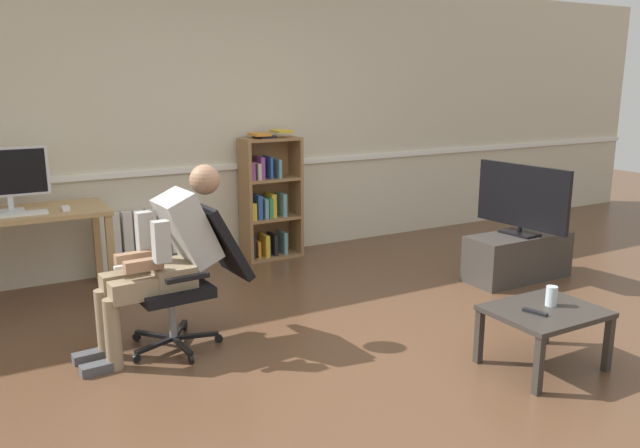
{
  "coord_description": "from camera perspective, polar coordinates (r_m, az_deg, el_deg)",
  "views": [
    {
      "loc": [
        -2.1,
        -3.13,
        1.77
      ],
      "look_at": [
        0.15,
        0.85,
        0.7
      ],
      "focal_mm": 35.27,
      "sensor_mm": 36.0,
      "label": 1
    }
  ],
  "objects": [
    {
      "name": "tv_stand",
      "position": [
        5.9,
        17.49,
        -2.84
      ],
      "size": [
        0.98,
        0.39,
        0.41
      ],
      "color": "#3D3833",
      "rests_on": "ground_plane"
    },
    {
      "name": "ground_plane",
      "position": [
        4.17,
        4.05,
        -12.0
      ],
      "size": [
        18.0,
        18.0,
        0.0
      ],
      "primitive_type": "plane",
      "color": "brown"
    },
    {
      "name": "radiator",
      "position": [
        6.02,
        -15.47,
        -1.51
      ],
      "size": [
        0.85,
        0.08,
        0.59
      ],
      "color": "white",
      "rests_on": "ground_plane"
    },
    {
      "name": "computer_desk",
      "position": [
        5.41,
        -25.53,
        -0.07
      ],
      "size": [
        1.29,
        0.66,
        0.76
      ],
      "color": "tan",
      "rests_on": "ground_plane"
    },
    {
      "name": "computer_mouse",
      "position": [
        5.3,
        -22.08,
        1.32
      ],
      "size": [
        0.06,
        0.1,
        0.03
      ],
      "primitive_type": "cube",
      "color": "white",
      "rests_on": "computer_desk"
    },
    {
      "name": "person_seated",
      "position": [
        4.19,
        -13.91,
        -2.74
      ],
      "size": [
        1.01,
        0.41,
        1.22
      ],
      "rotation": [
        0.0,
        0.0,
        -1.5
      ],
      "color": "#937F60",
      "rests_on": "ground_plane"
    },
    {
      "name": "tv_screen",
      "position": [
        5.78,
        17.86,
        2.24
      ],
      "size": [
        0.23,
        0.93,
        0.62
      ],
      "rotation": [
        0.0,
        0.0,
        1.67
      ],
      "color": "black",
      "rests_on": "tv_stand"
    },
    {
      "name": "coffee_table",
      "position": [
        4.15,
        19.72,
        -7.93
      ],
      "size": [
        0.67,
        0.54,
        0.38
      ],
      "color": "#332D28",
      "rests_on": "ground_plane"
    },
    {
      "name": "imac_monitor",
      "position": [
        5.42,
        -26.49,
        4.06
      ],
      "size": [
        0.6,
        0.14,
        0.49
      ],
      "color": "silver",
      "rests_on": "computer_desk"
    },
    {
      "name": "office_chair",
      "position": [
        4.29,
        -11.42,
        -4.07
      ],
      "size": [
        0.84,
        0.62,
        0.95
      ],
      "rotation": [
        0.0,
        0.0,
        -1.5
      ],
      "color": "black",
      "rests_on": "ground_plane"
    },
    {
      "name": "back_wall",
      "position": [
        6.17,
        -9.61,
        9.06
      ],
      "size": [
        12.0,
        0.13,
        2.7
      ],
      "color": "beige",
      "rests_on": "ground_plane"
    },
    {
      "name": "spare_remote",
      "position": [
        4.03,
        18.92,
        -7.57
      ],
      "size": [
        0.08,
        0.15,
        0.02
      ],
      "primitive_type": "cube",
      "rotation": [
        0.0,
        0.0,
        0.3
      ],
      "color": "black",
      "rests_on": "coffee_table"
    },
    {
      "name": "keyboard",
      "position": [
        5.25,
        -25.47,
        0.84
      ],
      "size": [
        0.37,
        0.12,
        0.02
      ],
      "primitive_type": "cube",
      "color": "white",
      "rests_on": "computer_desk"
    },
    {
      "name": "bookshelf",
      "position": [
        6.25,
        -4.72,
        2.22
      ],
      "size": [
        0.58,
        0.29,
        1.27
      ],
      "color": "olive",
      "rests_on": "ground_plane"
    },
    {
      "name": "drinking_glass",
      "position": [
        4.18,
        20.26,
        -6.15
      ],
      "size": [
        0.07,
        0.07,
        0.13
      ],
      "primitive_type": "cylinder",
      "color": "silver",
      "rests_on": "coffee_table"
    }
  ]
}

